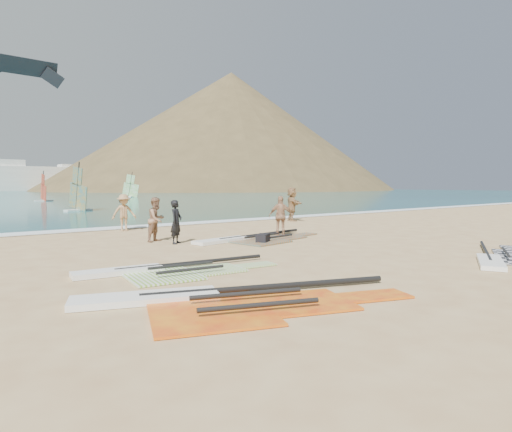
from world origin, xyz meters
TOP-DOWN VIEW (x-y plane):
  - ground at (0.00, 0.00)m, footprint 300.00×300.00m
  - surf_line at (0.00, 12.30)m, footprint 300.00×1.20m
  - headland_main at (85.00, 130.00)m, footprint 143.00×143.00m
  - headland_minor at (120.00, 140.00)m, footprint 70.00×70.00m
  - rig_grey at (2.65, -2.84)m, footprint 5.04×3.38m
  - rig_green at (-5.77, 1.37)m, footprint 4.94×2.22m
  - rig_orange at (-0.44, 4.85)m, footprint 5.77×2.67m
  - rig_red at (-6.15, -1.64)m, footprint 5.95×3.67m
  - gear_bag_near at (-0.60, 4.02)m, footprint 0.65×0.61m
  - person_wetsuit at (-3.15, 5.78)m, footprint 0.68×0.65m
  - beachgoer_left at (-3.45, 6.78)m, footprint 1.00×0.93m
  - beachgoer_mid at (-3.04, 11.12)m, footprint 1.17×0.78m
  - beachgoer_back at (1.26, 5.15)m, footprint 0.98×0.96m
  - beachgoer_right at (6.61, 10.31)m, footprint 1.26×1.91m
  - windsurfer_left at (-0.57, 27.53)m, footprint 2.25×2.56m
  - windsurfer_centre at (1.64, 50.85)m, footprint 2.14×2.59m
  - windsurfer_right at (16.99, 61.13)m, footprint 2.26×2.23m
  - kitesurf_kite at (-2.29, 38.79)m, footprint 7.62×1.17m

SIDE VIEW (x-z plane):
  - ground at x=0.00m, z-range 0.00..0.00m
  - surf_line at x=0.00m, z-range -0.02..0.02m
  - headland_main at x=85.00m, z-range -22.50..22.50m
  - headland_minor at x=120.00m, z-range -14.00..14.00m
  - rig_green at x=-5.77m, z-range -0.05..0.15m
  - rig_grey at x=2.65m, z-range -0.05..0.15m
  - rig_orange at x=-0.44m, z-range -0.05..0.15m
  - rig_red at x=-6.15m, z-range -0.05..0.15m
  - gear_bag_near at x=-0.60m, z-range 0.00..0.34m
  - person_wetsuit at x=-3.15m, z-range 0.00..1.57m
  - beachgoer_left at x=-3.45m, z-range 0.00..1.65m
  - beachgoer_back at x=1.26m, z-range 0.00..1.66m
  - beachgoer_mid at x=-3.04m, z-range 0.00..1.68m
  - beachgoer_right at x=6.61m, z-range 0.00..1.97m
  - windsurfer_centre at x=1.64m, z-range -0.76..3.10m
  - windsurfer_left at x=-0.57m, z-range -0.79..3.15m
  - windsurfer_right at x=16.99m, z-range -0.87..3.36m
  - kitesurf_kite at x=-2.29m, z-range 11.99..14.44m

